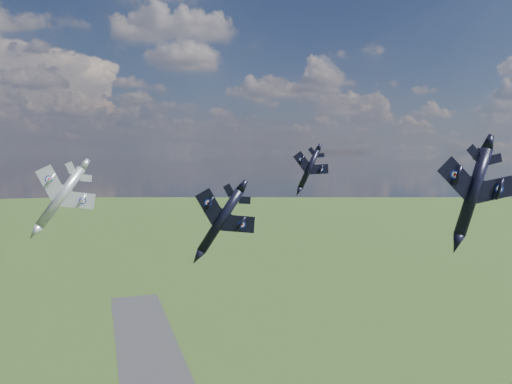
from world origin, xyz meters
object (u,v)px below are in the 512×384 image
object	(u,v)px
jet_left_silver	(61,197)
jet_high_navy	(309,169)
jet_lead_navy	(221,221)
jet_right_navy	(473,192)

from	to	relation	value
jet_left_silver	jet_high_navy	bearing A→B (deg)	7.54
jet_lead_navy	jet_left_silver	size ratio (longest dim) A/B	0.97
jet_high_navy	jet_right_navy	bearing A→B (deg)	-82.10
jet_lead_navy	jet_left_silver	world-z (taller)	jet_left_silver
jet_high_navy	jet_lead_navy	bearing A→B (deg)	-121.95
jet_lead_navy	jet_high_navy	world-z (taller)	jet_high_navy
jet_lead_navy	jet_left_silver	xyz separation A→B (m)	(-23.62, 13.35, 3.18)
jet_right_navy	jet_high_navy	distance (m)	55.28
jet_lead_navy	jet_right_navy	size ratio (longest dim) A/B	1.05
jet_right_navy	jet_high_navy	xyz separation A→B (m)	(3.34, 55.17, 0.97)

